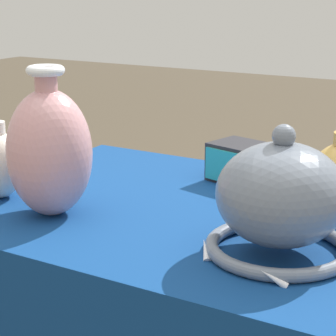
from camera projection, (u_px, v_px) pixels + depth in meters
display_table at (200, 258)px, 1.27m from camera, size 0.97×0.67×0.75m
vase_tall_bulbous at (49, 151)px, 1.21m from camera, size 0.16×0.16×0.28m
vase_dome_bell at (281, 202)px, 1.04m from camera, size 0.25×0.25×0.22m
mosaic_tile_box at (241, 162)px, 1.44m from camera, size 0.14×0.13×0.08m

